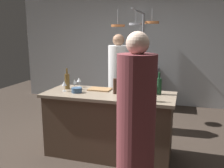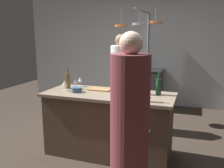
% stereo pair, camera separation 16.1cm
% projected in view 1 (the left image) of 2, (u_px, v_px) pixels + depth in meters
% --- Properties ---
extents(ground_plane, '(9.00, 9.00, 0.00)m').
position_uv_depth(ground_plane, '(109.00, 153.00, 3.55)').
color(ground_plane, '#382D26').
extents(back_wall, '(6.40, 0.16, 2.60)m').
position_uv_depth(back_wall, '(144.00, 50.00, 5.96)').
color(back_wall, '#B2B7BC').
rests_on(back_wall, ground_plane).
extents(kitchen_island, '(1.80, 0.72, 0.90)m').
position_uv_depth(kitchen_island, '(109.00, 124.00, 3.46)').
color(kitchen_island, brown).
rests_on(kitchen_island, ground_plane).
extents(stove_range, '(0.80, 0.64, 0.89)m').
position_uv_depth(stove_range, '(140.00, 88.00, 5.76)').
color(stove_range, '#47474C').
rests_on(stove_range, ground_plane).
extents(chef, '(0.36, 0.36, 1.69)m').
position_uv_depth(chef, '(118.00, 86.00, 4.40)').
color(chef, white).
rests_on(chef, ground_plane).
extents(bar_stool_right, '(0.28, 0.28, 0.68)m').
position_uv_depth(bar_stool_right, '(141.00, 155.00, 2.73)').
color(bar_stool_right, '#4C4C51').
rests_on(bar_stool_right, ground_plane).
extents(guest_right, '(0.37, 0.37, 1.73)m').
position_uv_depth(guest_right, '(136.00, 131.00, 2.32)').
color(guest_right, brown).
rests_on(guest_right, ground_plane).
extents(overhead_pot_rack, '(0.92, 1.34, 2.17)m').
position_uv_depth(overhead_pot_rack, '(138.00, 34.00, 5.00)').
color(overhead_pot_rack, gray).
rests_on(overhead_pot_rack, ground_plane).
extents(cutting_board, '(0.32, 0.22, 0.02)m').
position_uv_depth(cutting_board, '(100.00, 89.00, 3.57)').
color(cutting_board, '#997047').
rests_on(cutting_board, kitchen_island).
extents(pepper_mill, '(0.05, 0.05, 0.21)m').
position_uv_depth(pepper_mill, '(115.00, 86.00, 3.32)').
color(pepper_mill, '#382319').
rests_on(pepper_mill, kitchen_island).
extents(wine_bottle_amber, '(0.07, 0.07, 0.31)m').
position_uv_depth(wine_bottle_amber, '(67.00, 81.00, 3.61)').
color(wine_bottle_amber, brown).
rests_on(wine_bottle_amber, kitchen_island).
extents(wine_bottle_green, '(0.07, 0.07, 0.30)m').
position_uv_depth(wine_bottle_green, '(159.00, 86.00, 3.29)').
color(wine_bottle_green, '#193D23').
rests_on(wine_bottle_green, kitchen_island).
extents(wine_bottle_red, '(0.07, 0.07, 0.30)m').
position_uv_depth(wine_bottle_red, '(143.00, 86.00, 3.31)').
color(wine_bottle_red, '#143319').
rests_on(wine_bottle_red, kitchen_island).
extents(wine_bottle_dark, '(0.07, 0.07, 0.33)m').
position_uv_depth(wine_bottle_dark, '(143.00, 90.00, 2.97)').
color(wine_bottle_dark, black).
rests_on(wine_bottle_dark, kitchen_island).
extents(wine_bottle_white, '(0.07, 0.07, 0.32)m').
position_uv_depth(wine_bottle_white, '(128.00, 82.00, 3.46)').
color(wine_bottle_white, gray).
rests_on(wine_bottle_white, kitchen_island).
extents(wine_glass_near_left_guest, '(0.07, 0.07, 0.15)m').
position_uv_depth(wine_glass_near_left_guest, '(64.00, 84.00, 3.47)').
color(wine_glass_near_left_guest, silver).
rests_on(wine_glass_near_left_guest, kitchen_island).
extents(wine_glass_by_chef, '(0.07, 0.07, 0.15)m').
position_uv_depth(wine_glass_by_chef, '(79.00, 80.00, 3.75)').
color(wine_glass_by_chef, silver).
rests_on(wine_glass_by_chef, kitchen_island).
extents(wine_glass_near_right_guest, '(0.07, 0.07, 0.15)m').
position_uv_depth(wine_glass_near_right_guest, '(74.00, 82.00, 3.60)').
color(wine_glass_near_right_guest, silver).
rests_on(wine_glass_near_right_guest, kitchen_island).
extents(mixing_bowl_ceramic, '(0.21, 0.21, 0.07)m').
position_uv_depth(mixing_bowl_ceramic, '(139.00, 95.00, 3.16)').
color(mixing_bowl_ceramic, silver).
rests_on(mixing_bowl_ceramic, kitchen_island).
extents(mixing_bowl_blue, '(0.14, 0.14, 0.07)m').
position_uv_depth(mixing_bowl_blue, '(77.00, 90.00, 3.40)').
color(mixing_bowl_blue, '#334C6B').
rests_on(mixing_bowl_blue, kitchen_island).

